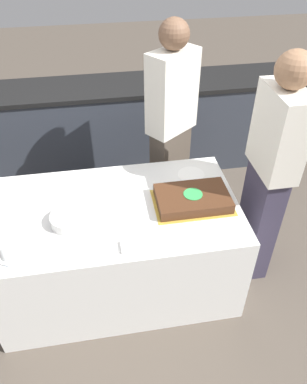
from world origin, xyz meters
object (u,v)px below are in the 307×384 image
cake (193,199)px  person_seated_right (269,174)px  person_cutting_cake (171,128)px  wine_glass (4,254)px  plate_stack (69,219)px

cake → person_seated_right: person_seated_right is taller
person_cutting_cake → wine_glass: bearing=7.2°
cake → person_seated_right: size_ratio=0.30×
plate_stack → person_cutting_cake: bearing=44.3°
cake → plate_stack: cake is taller
cake → wine_glass: (-1.13, -0.36, 0.08)m
cake → person_cutting_cake: bearing=90.0°
cake → person_seated_right: (0.52, 0.03, 0.11)m
wine_glass → person_seated_right: bearing=13.4°
cake → wine_glass: wine_glass is taller
plate_stack → wine_glass: size_ratio=1.35×
person_seated_right → person_cutting_cake: bearing=-142.7°
plate_stack → person_seated_right: (1.32, 0.09, 0.11)m
plate_stack → person_cutting_cake: 1.12m
person_cutting_cake → person_seated_right: size_ratio=1.00×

